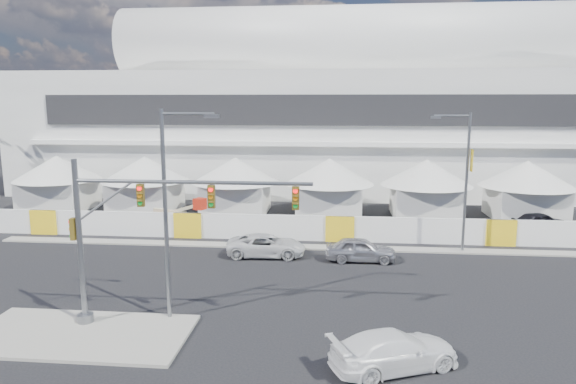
# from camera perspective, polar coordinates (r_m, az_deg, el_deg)

# --- Properties ---
(ground) EXTENTS (160.00, 160.00, 0.00)m
(ground) POSITION_cam_1_polar(r_m,az_deg,el_deg) (27.04, -7.32, -13.36)
(ground) COLOR black
(ground) RESTS_ON ground
(median_island) EXTENTS (10.00, 5.00, 0.15)m
(median_island) POSITION_cam_1_polar(r_m,az_deg,el_deg) (26.42, -22.07, -14.46)
(median_island) COLOR gray
(median_island) RESTS_ON ground
(far_curb) EXTENTS (80.00, 1.20, 0.12)m
(far_curb) POSITION_cam_1_polar(r_m,az_deg,el_deg) (40.78, 25.95, -6.13)
(far_curb) COLOR gray
(far_curb) RESTS_ON ground
(stadium) EXTENTS (80.00, 24.80, 21.98)m
(stadium) POSITION_cam_1_polar(r_m,az_deg,el_deg) (65.76, 8.20, 8.85)
(stadium) COLOR silver
(stadium) RESTS_ON ground
(tent_row) EXTENTS (53.40, 8.40, 5.40)m
(tent_row) POSITION_cam_1_polar(r_m,az_deg,el_deg) (49.04, -0.66, 1.18)
(tent_row) COLOR silver
(tent_row) RESTS_ON ground
(hoarding_fence) EXTENTS (70.00, 0.25, 2.00)m
(hoarding_fence) POSITION_cam_1_polar(r_m,az_deg,el_deg) (39.88, 5.77, -4.09)
(hoarding_fence) COLOR white
(hoarding_fence) RESTS_ON ground
(sedan_silver) EXTENTS (1.97, 4.77, 1.62)m
(sedan_silver) POSITION_cam_1_polar(r_m,az_deg,el_deg) (35.30, 8.05, -6.34)
(sedan_silver) COLOR #AFAFB4
(sedan_silver) RESTS_ON ground
(pickup_curb) EXTENTS (2.83, 5.62, 1.52)m
(pickup_curb) POSITION_cam_1_polar(r_m,az_deg,el_deg) (36.10, -2.43, -5.95)
(pickup_curb) COLOR silver
(pickup_curb) RESTS_ON ground
(pickup_near) EXTENTS (4.14, 5.79, 1.56)m
(pickup_near) POSITION_cam_1_polar(r_m,az_deg,el_deg) (22.12, 11.72, -16.85)
(pickup_near) COLOR white
(pickup_near) RESTS_ON ground
(lot_car_b) EXTENTS (3.25, 5.13, 1.63)m
(lot_car_b) POSITION_cam_1_polar(r_m,az_deg,el_deg) (47.63, 26.25, -2.99)
(lot_car_b) COLOR black
(lot_car_b) RESTS_ON ground
(traffic_mast) EXTENTS (11.38, 0.77, 7.94)m
(traffic_mast) POSITION_cam_1_polar(r_m,az_deg,el_deg) (25.14, -17.49, -4.49)
(traffic_mast) COLOR gray
(traffic_mast) RESTS_ON median_island
(streetlight_median) EXTENTS (2.83, 0.28, 10.22)m
(streetlight_median) POSITION_cam_1_polar(r_m,az_deg,el_deg) (25.11, -12.93, -0.97)
(streetlight_median) COLOR slate
(streetlight_median) RESTS_ON median_island
(streetlight_curb) EXTENTS (2.94, 0.66, 9.95)m
(streetlight_curb) POSITION_cam_1_polar(r_m,az_deg,el_deg) (38.06, 18.92, 2.05)
(streetlight_curb) COLOR gray
(streetlight_curb) RESTS_ON ground
(boom_lift) EXTENTS (6.48, 2.55, 3.17)m
(boom_lift) POSITION_cam_1_polar(r_m,az_deg,el_deg) (43.97, -13.25, -3.18)
(boom_lift) COLOR red
(boom_lift) RESTS_ON ground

